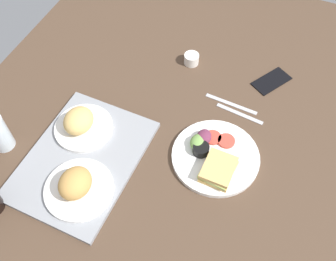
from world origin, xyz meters
TOP-DOWN VIEW (x-y plane):
  - ground_plane at (0.00, 0.00)cm, footprint 190.00×150.00cm
  - serving_tray at (-16.70, 24.41)cm, footprint 45.93×34.28cm
  - bread_plate_near at (-26.86, 19.54)cm, footprint 20.66×20.66cm
  - bread_plate_far at (-7.04, 29.84)cm, footprint 19.13×19.13cm
  - plate_with_salad at (-0.11, -13.56)cm, footprint 27.89×27.89cm
  - espresso_cup at (37.08, 8.20)cm, footprint 5.60×5.60cm
  - fork at (20.55, -15.98)cm, footprint 3.28×17.05cm
  - knife at (23.55, -11.98)cm, footprint 2.69×19.05cm
  - cell_phone at (39.63, -22.35)cm, footprint 16.04×13.69cm

SIDE VIEW (x-z plane):
  - ground_plane at x=0.00cm, z-range -3.00..0.00cm
  - fork at x=20.55cm, z-range 0.00..0.50cm
  - knife at x=23.55cm, z-range 0.00..0.50cm
  - cell_phone at x=39.63cm, z-range 0.00..0.80cm
  - serving_tray at x=-16.70cm, z-range 0.00..1.60cm
  - plate_with_salad at x=-0.11cm, z-range -0.97..4.43cm
  - espresso_cup at x=37.08cm, z-range 0.00..4.00cm
  - bread_plate_near at x=-26.86cm, z-range 0.33..9.05cm
  - bread_plate_far at x=-7.04cm, z-range 0.48..9.12cm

